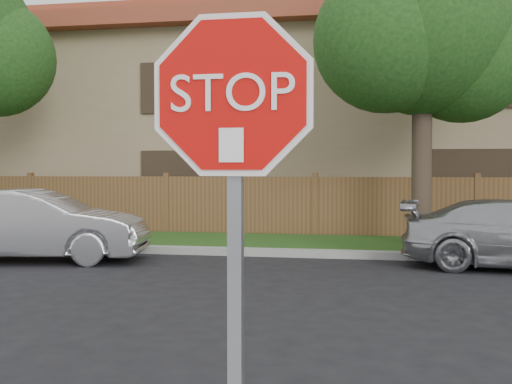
# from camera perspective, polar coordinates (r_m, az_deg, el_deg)

# --- Properties ---
(far_curb) EXTENTS (70.00, 0.30, 0.15)m
(far_curb) POSITION_cam_1_polar(r_m,az_deg,el_deg) (12.41, 4.48, -5.83)
(far_curb) COLOR gray
(far_curb) RESTS_ON ground
(grass_strip) EXTENTS (70.00, 3.00, 0.12)m
(grass_strip) POSITION_cam_1_polar(r_m,az_deg,el_deg) (14.04, 5.13, -4.95)
(grass_strip) COLOR #1E4714
(grass_strip) RESTS_ON ground
(fence) EXTENTS (70.00, 0.12, 1.60)m
(fence) POSITION_cam_1_polar(r_m,az_deg,el_deg) (15.56, 5.63, -1.50)
(fence) COLOR brown
(fence) RESTS_ON ground
(apartment_building) EXTENTS (35.20, 9.20, 7.20)m
(apartment_building) POSITION_cam_1_polar(r_m,az_deg,el_deg) (21.18, 6.82, 6.89)
(apartment_building) COLOR #94815C
(apartment_building) RESTS_ON ground
(tree_mid) EXTENTS (4.80, 3.90, 7.35)m
(tree_mid) POSITION_cam_1_polar(r_m,az_deg,el_deg) (14.05, 15.76, 14.73)
(tree_mid) COLOR #382B21
(tree_mid) RESTS_ON ground
(stop_sign) EXTENTS (1.01, 0.13, 2.55)m
(stop_sign) POSITION_cam_1_polar(r_m,az_deg,el_deg) (2.66, -2.17, 2.29)
(stop_sign) COLOR gray
(stop_sign) RESTS_ON sidewalk_near
(sedan_left) EXTENTS (4.46, 2.18, 1.41)m
(sedan_left) POSITION_cam_1_polar(r_m,az_deg,el_deg) (12.50, -20.27, -3.01)
(sedan_left) COLOR #A8A8AD
(sedan_left) RESTS_ON ground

